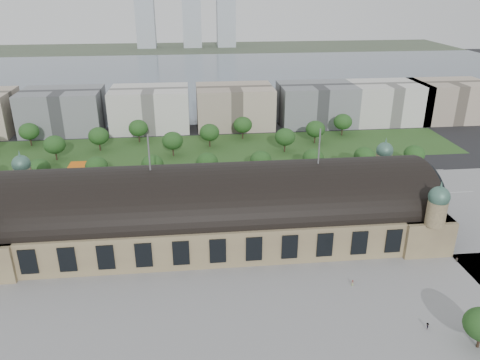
{
  "coord_description": "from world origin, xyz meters",
  "views": [
    {
      "loc": [
        -6.31,
        -141.17,
        81.27
      ],
      "look_at": [
        10.61,
        15.78,
        14.0
      ],
      "focal_mm": 35.0,
      "sensor_mm": 36.0,
      "label": 1
    }
  ],
  "objects": [
    {
      "name": "ground",
      "position": [
        0.0,
        0.0,
        0.0
      ],
      "size": [
        900.0,
        900.0,
        0.0
      ],
      "primitive_type": "plane",
      "color": "black",
      "rests_on": "ground"
    },
    {
      "name": "station",
      "position": [
        0.0,
        0.0,
        10.28
      ],
      "size": [
        150.0,
        48.4,
        44.3
      ],
      "color": "#9C8A61",
      "rests_on": "ground"
    },
    {
      "name": "plaza_south",
      "position": [
        10.0,
        -44.0,
        0.0
      ],
      "size": [
        190.0,
        48.0,
        0.12
      ],
      "primitive_type": "cube",
      "color": "gray",
      "rests_on": "ground"
    },
    {
      "name": "road_slab",
      "position": [
        -20.0,
        38.0,
        0.0
      ],
      "size": [
        260.0,
        26.0,
        0.1
      ],
      "primitive_type": "cube",
      "color": "black",
      "rests_on": "ground"
    },
    {
      "name": "grass_belt",
      "position": [
        -15.0,
        93.0,
        0.0
      ],
      "size": [
        300.0,
        45.0,
        0.1
      ],
      "primitive_type": "cube",
      "color": "#2E5220",
      "rests_on": "ground"
    },
    {
      "name": "petrol_station",
      "position": [
        -53.91,
        65.28,
        2.95
      ],
      "size": [
        14.0,
        13.0,
        5.05
      ],
      "color": "orange",
      "rests_on": "ground"
    },
    {
      "name": "lake",
      "position": [
        0.0,
        298.0,
        0.0
      ],
      "size": [
        700.0,
        320.0,
        0.08
      ],
      "primitive_type": "cube",
      "color": "slate",
      "rests_on": "ground"
    },
    {
      "name": "far_shore",
      "position": [
        0.0,
        498.0,
        0.0
      ],
      "size": [
        700.0,
        120.0,
        0.14
      ],
      "primitive_type": "cube",
      "color": "#44513D",
      "rests_on": "ground"
    },
    {
      "name": "far_tower_left",
      "position": [
        -60.0,
        508.0,
        40.0
      ],
      "size": [
        24.0,
        24.0,
        80.0
      ],
      "primitive_type": "cube",
      "color": "#9EA8B2",
      "rests_on": "ground"
    },
    {
      "name": "far_tower_mid",
      "position": [
        0.0,
        508.0,
        42.5
      ],
      "size": [
        24.0,
        24.0,
        85.0
      ],
      "primitive_type": "cube",
      "color": "#9EA8B2",
      "rests_on": "ground"
    },
    {
      "name": "far_tower_right",
      "position": [
        45.0,
        508.0,
        37.5
      ],
      "size": [
        24.0,
        24.0,
        75.0
      ],
      "primitive_type": "cube",
      "color": "#9EA8B2",
      "rests_on": "ground"
    },
    {
      "name": "office_2",
      "position": [
        -80.0,
        133.0,
        12.0
      ],
      "size": [
        45.0,
        32.0,
        24.0
      ],
      "primitive_type": "cube",
      "color": "slate",
      "rests_on": "ground"
    },
    {
      "name": "office_3",
      "position": [
        -30.0,
        133.0,
        12.0
      ],
      "size": [
        45.0,
        32.0,
        24.0
      ],
      "primitive_type": "cube",
      "color": "silver",
      "rests_on": "ground"
    },
    {
      "name": "office_4",
      "position": [
        20.0,
        133.0,
        12.0
      ],
      "size": [
        45.0,
        32.0,
        24.0
      ],
      "primitive_type": "cube",
      "color": "#B5A48E",
      "rests_on": "ground"
    },
    {
      "name": "office_5",
      "position": [
        70.0,
        133.0,
        12.0
      ],
      "size": [
        45.0,
        32.0,
        24.0
      ],
      "primitive_type": "cube",
      "color": "slate",
      "rests_on": "ground"
    },
    {
      "name": "office_6",
      "position": [
        115.0,
        133.0,
        12.0
      ],
      "size": [
        45.0,
        32.0,
        24.0
      ],
      "primitive_type": "cube",
      "color": "silver",
      "rests_on": "ground"
    },
    {
      "name": "office_7",
      "position": [
        155.0,
        133.0,
        12.0
      ],
      "size": [
        45.0,
        32.0,
        24.0
      ],
      "primitive_type": "cube",
      "color": "#B5A48E",
      "rests_on": "ground"
    },
    {
      "name": "tree_row_2",
      "position": [
        -72.0,
        53.0,
        7.43
      ],
      "size": [
        9.6,
        9.6,
        11.52
      ],
      "color": "#2D2116",
      "rests_on": "ground"
    },
    {
      "name": "tree_row_3",
      "position": [
        -48.0,
        53.0,
        7.43
      ],
      "size": [
        9.6,
        9.6,
        11.52
      ],
      "color": "#2D2116",
      "rests_on": "ground"
    },
    {
      "name": "tree_row_4",
      "position": [
        -24.0,
        53.0,
        7.43
      ],
      "size": [
        9.6,
        9.6,
        11.52
      ],
      "color": "#2D2116",
      "rests_on": "ground"
    },
    {
      "name": "tree_row_5",
      "position": [
        0.0,
        53.0,
        7.43
      ],
      "size": [
        9.6,
        9.6,
        11.52
      ],
      "color": "#2D2116",
      "rests_on": "ground"
    },
    {
      "name": "tree_row_6",
      "position": [
        24.0,
        53.0,
        7.43
      ],
      "size": [
        9.6,
        9.6,
        11.52
      ],
      "color": "#2D2116",
      "rests_on": "ground"
    },
    {
      "name": "tree_row_7",
      "position": [
        48.0,
        53.0,
        7.43
      ],
      "size": [
        9.6,
        9.6,
        11.52
      ],
      "color": "#2D2116",
      "rests_on": "ground"
    },
    {
      "name": "tree_row_8",
      "position": [
        72.0,
        53.0,
        7.43
      ],
      "size": [
        9.6,
        9.6,
        11.52
      ],
      "color": "#2D2116",
      "rests_on": "ground"
    },
    {
      "name": "tree_row_9",
      "position": [
        96.0,
        53.0,
        7.43
      ],
      "size": [
        9.6,
        9.6,
        11.52
      ],
      "color": "#2D2116",
      "rests_on": "ground"
    },
    {
      "name": "tree_belt_2",
      "position": [
        -92.0,
        107.0,
        8.05
      ],
      "size": [
        10.4,
        10.4,
        12.48
      ],
      "color": "#2D2116",
      "rests_on": "ground"
    },
    {
      "name": "tree_belt_3",
      "position": [
        -73.0,
        83.0,
        8.05
      ],
      "size": [
        10.4,
        10.4,
        12.48
      ],
      "color": "#2D2116",
      "rests_on": "ground"
    },
    {
      "name": "tree_belt_4",
      "position": [
        -54.0,
        95.0,
        8.05
      ],
      "size": [
        10.4,
        10.4,
        12.48
      ],
      "color": "#2D2116",
      "rests_on": "ground"
    },
    {
      "name": "tree_belt_5",
      "position": [
        -35.0,
        107.0,
        8.05
      ],
      "size": [
        10.4,
        10.4,
        12.48
      ],
      "color": "#2D2116",
      "rests_on": "ground"
    },
    {
      "name": "tree_belt_6",
      "position": [
        -16.0,
        83.0,
        8.05
      ],
      "size": [
        10.4,
        10.4,
        12.48
      ],
      "color": "#2D2116",
      "rests_on": "ground"
    },
    {
      "name": "tree_belt_7",
      "position": [
        3.0,
        95.0,
        8.05
      ],
      "size": [
        10.4,
        10.4,
        12.48
      ],
      "color": "#2D2116",
      "rests_on": "ground"
    },
    {
      "name": "tree_belt_8",
      "position": [
        22.0,
        107.0,
        8.05
      ],
      "size": [
        10.4,
        10.4,
        12.48
      ],
      "color": "#2D2116",
      "rests_on": "ground"
    },
    {
      "name": "tree_belt_9",
      "position": [
        41.0,
        83.0,
        8.05
      ],
      "size": [
        10.4,
        10.4,
        12.48
      ],
      "color": "#2D2116",
      "rests_on": "ground"
    },
    {
      "name": "tree_belt_10",
      "position": [
        60.0,
        95.0,
        8.05
      ],
      "size": [
        10.4,
        10.4,
        12.48
      ],
      "color": "#2D2116",
      "rests_on": "ground"
    },
    {
      "name": "tree_belt_11",
      "position": [
        79.0,
        107.0,
        8.05
      ],
      "size": [
        10.4,
        10.4,
        12.48
      ],
      "color": "#2D2116",
      "rests_on": "ground"
    },
    {
      "name": "traffic_car_1",
      "position": [
        -70.8,
        38.92,
        0.81
      ],
      "size": [
        5.0,
        1.99,
        1.62
      ],
      "primitive_type": "imported",
      "rotation": [
        0.0,
        0.0,
        1.63
      ],
      "color": "gray",
      "rests_on": "ground"
    },
    {
      "name": "traffic_car_2",
      "position": [
        -77.13,
        38.84,
        0.81
      ],
      "size": [
        6.12,
        3.36,
        1.62
      ],
      "primitive_type": "imported",
      "rotation": [
        0.0,
        0.0,
        -1.69
      ],
      "color": "black",
      "rests_on": "ground"
    },
    {
      "name": "traffic_car_3",
      "position": [
        -45.26,
        39.46,
        0.8
      ],
      "size": [
        5.7,
        2.72,
        1.6
      ],
      "primitive_type": "imported",
      "rotation": [
        0.0,
        0.0,
        1.48
      ],
      "color": "maroon",
      "rests_on": "ground"
    },
    {
      "name": "traffic_car_4",
      "position": [
        12.98,
        30.07,
        0.72
      ],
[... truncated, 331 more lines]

